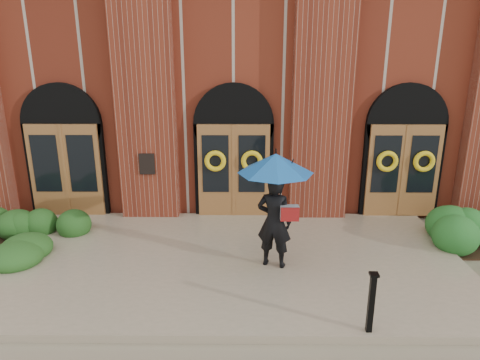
{
  "coord_description": "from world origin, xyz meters",
  "views": [
    {
      "loc": [
        0.26,
        -8.25,
        4.51
      ],
      "look_at": [
        0.18,
        1.0,
        1.67
      ],
      "focal_mm": 32.0,
      "sensor_mm": 36.0,
      "label": 1
    }
  ],
  "objects_px": {
    "hedge_wall_right": "(451,228)",
    "metal_post": "(371,301)",
    "man_with_umbrella": "(275,189)",
    "hedge_wall_left": "(20,227)"
  },
  "relations": [
    {
      "from": "hedge_wall_right",
      "to": "metal_post",
      "type": "bearing_deg",
      "value": -129.84
    },
    {
      "from": "man_with_umbrella",
      "to": "hedge_wall_right",
      "type": "bearing_deg",
      "value": -146.25
    },
    {
      "from": "hedge_wall_right",
      "to": "man_with_umbrella",
      "type": "bearing_deg",
      "value": -163.34
    },
    {
      "from": "metal_post",
      "to": "hedge_wall_left",
      "type": "relative_size",
      "value": 0.39
    },
    {
      "from": "metal_post",
      "to": "hedge_wall_left",
      "type": "distance_m",
      "value": 8.36
    },
    {
      "from": "hedge_wall_left",
      "to": "hedge_wall_right",
      "type": "relative_size",
      "value": 0.8
    },
    {
      "from": "man_with_umbrella",
      "to": "metal_post",
      "type": "height_order",
      "value": "man_with_umbrella"
    },
    {
      "from": "man_with_umbrella",
      "to": "metal_post",
      "type": "xyz_separation_m",
      "value": [
        1.39,
        -2.2,
        -1.14
      ]
    },
    {
      "from": "hedge_wall_left",
      "to": "man_with_umbrella",
      "type": "bearing_deg",
      "value": -13.77
    },
    {
      "from": "metal_post",
      "to": "hedge_wall_left",
      "type": "bearing_deg",
      "value": 153.71
    }
  ]
}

